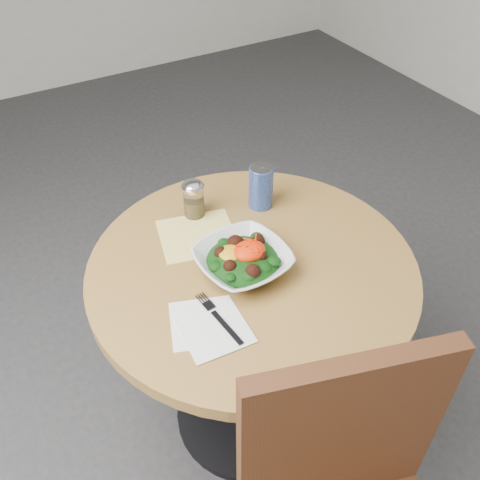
% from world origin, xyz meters
% --- Properties ---
extents(ground, '(6.00, 6.00, 0.00)m').
position_xyz_m(ground, '(0.00, 0.00, 0.00)').
color(ground, '#2E2E30').
rests_on(ground, ground).
extents(table, '(0.90, 0.90, 0.75)m').
position_xyz_m(table, '(0.00, 0.00, 0.55)').
color(table, black).
rests_on(table, ground).
extents(cloth_napkin, '(0.25, 0.24, 0.00)m').
position_xyz_m(cloth_napkin, '(-0.08, 0.18, 0.75)').
color(cloth_napkin, yellow).
rests_on(cloth_napkin, table).
extents(paper_napkins, '(0.20, 0.22, 0.00)m').
position_xyz_m(paper_napkins, '(-0.20, -0.13, 0.75)').
color(paper_napkins, white).
rests_on(paper_napkins, table).
extents(salad_bowl, '(0.26, 0.26, 0.09)m').
position_xyz_m(salad_bowl, '(-0.03, -0.00, 0.78)').
color(salad_bowl, silver).
rests_on(salad_bowl, table).
extents(fork, '(0.03, 0.19, 0.00)m').
position_xyz_m(fork, '(-0.17, -0.12, 0.76)').
color(fork, black).
rests_on(fork, table).
extents(spice_shaker, '(0.07, 0.07, 0.12)m').
position_xyz_m(spice_shaker, '(-0.04, 0.27, 0.81)').
color(spice_shaker, silver).
rests_on(spice_shaker, table).
extents(beverage_can, '(0.07, 0.07, 0.14)m').
position_xyz_m(beverage_can, '(0.16, 0.21, 0.82)').
color(beverage_can, navy).
rests_on(beverage_can, table).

